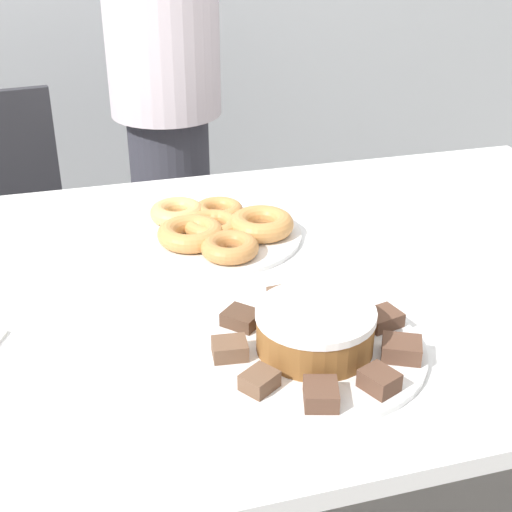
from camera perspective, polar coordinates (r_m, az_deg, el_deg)
table at (r=1.32m, az=1.85°, el=-4.33°), size 1.61×1.03×0.75m
person_standing at (r=2.12m, az=-7.23°, el=12.53°), size 0.32×0.32×1.57m
office_chair_left at (r=2.16m, az=-19.38°, el=-0.67°), size 0.49×0.49×0.87m
plate_cake at (r=1.07m, az=4.67°, el=-7.53°), size 0.33×0.33×0.01m
plate_donuts at (r=1.42m, az=-3.50°, el=1.72°), size 0.35×0.35×0.01m
frosted_cake at (r=1.05m, az=4.75°, el=-5.83°), size 0.18×0.18×0.07m
lamington_0 at (r=0.98m, az=0.28°, el=-9.95°), size 0.06×0.06×0.02m
lamington_1 at (r=0.96m, az=5.22°, el=-10.95°), size 0.06×0.06×0.03m
lamington_2 at (r=0.99m, az=9.84°, el=-9.78°), size 0.06×0.06×0.03m
lamington_3 at (r=1.06m, az=11.57°, el=-7.29°), size 0.07×0.07×0.03m
lamington_4 at (r=1.13m, az=10.06°, el=-4.94°), size 0.06×0.06×0.02m
lamington_5 at (r=1.16m, az=6.45°, el=-3.46°), size 0.06×0.06×0.03m
lamington_6 at (r=1.16m, az=2.19°, el=-3.44°), size 0.04×0.05×0.03m
lamington_7 at (r=1.11m, az=-1.16°, el=-4.99°), size 0.07×0.07×0.02m
lamington_8 at (r=1.04m, az=-2.11°, el=-7.43°), size 0.05×0.05×0.03m
donut_0 at (r=1.41m, az=-3.53°, el=2.46°), size 0.11×0.11×0.03m
donut_1 at (r=1.47m, az=-3.03°, el=3.67°), size 0.10×0.10×0.03m
donut_2 at (r=1.47m, az=-6.33°, el=3.50°), size 0.11×0.11×0.03m
donut_3 at (r=1.37m, az=-5.25°, el=1.79°), size 0.13×0.13×0.04m
donut_4 at (r=1.32m, az=-2.11°, el=0.70°), size 0.11×0.11×0.03m
donut_5 at (r=1.40m, az=0.42°, el=2.58°), size 0.13×0.13×0.04m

